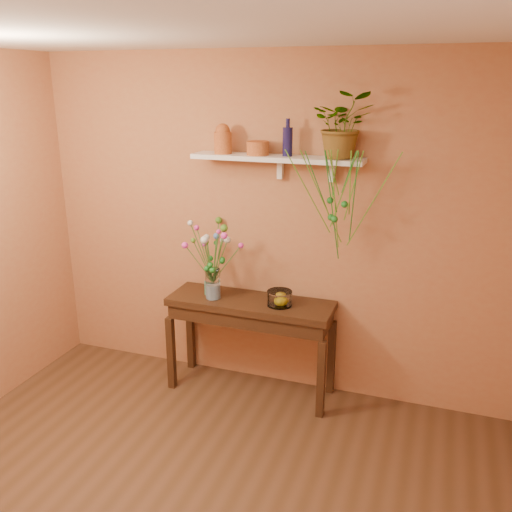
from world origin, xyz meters
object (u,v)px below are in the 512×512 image
Objects in this scene: glass_vase at (213,286)px; bouquet at (213,245)px; terracotta_jug at (223,139)px; blue_bottle at (288,141)px; glass_bowl at (280,299)px; spider_plant at (343,125)px; sideboard at (250,314)px.

bouquet is at bearing -23.67° from glass_vase.
terracotta_jug reaches higher than bouquet.
blue_bottle is (0.50, 0.02, 0.00)m from terracotta_jug.
terracotta_jug is 1.15m from glass_vase.
glass_bowl is at bearing 4.12° from bouquet.
blue_bottle is 0.42m from spider_plant.
blue_bottle is 0.52× the size of bouquet.
terracotta_jug is 1.29m from glass_bowl.
spider_plant is 0.90× the size of bouquet.
terracotta_jug is 1.16× the size of glass_bowl.
blue_bottle is at bearing 87.85° from glass_bowl.
blue_bottle is at bearing 22.85° from sideboard.
spider_plant reaches higher than glass_bowl.
glass_vase is 0.55m from glass_bowl.
sideboard is 4.90× the size of blue_bottle.
bouquet is (-0.54, -0.17, -0.80)m from blue_bottle.
spider_plant is 1.59m from glass_vase.
bouquet is (-0.04, -0.15, -0.79)m from terracotta_jug.
spider_plant is (0.40, 0.02, 0.12)m from blue_bottle.
glass_vase is at bearing -168.72° from spider_plant.
spider_plant reaches higher than glass_vase.
terracotta_jug reaches higher than sideboard.
blue_bottle is 0.58× the size of spider_plant.
glass_bowl is (-0.40, -0.15, -1.31)m from spider_plant.
sideboard is 0.64m from bouquet.
terracotta_jug is (-0.25, 0.09, 1.36)m from sideboard.
sideboard is 1.63m from spider_plant.
terracotta_jug is 0.92× the size of glass_vase.
bouquet is (-0.94, -0.19, -0.92)m from spider_plant.
sideboard is 1.38m from terracotta_jug.
terracotta_jug is 0.81m from bouquet.
glass_bowl is at bearing -92.15° from blue_bottle.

